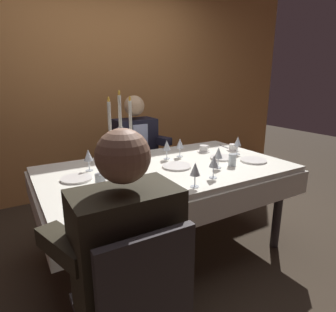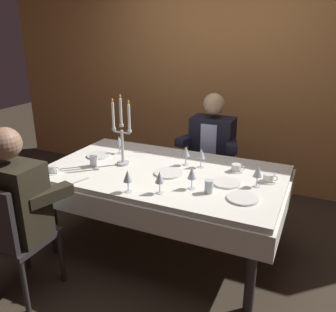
{
  "view_description": "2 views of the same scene",
  "coord_description": "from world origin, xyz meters",
  "px_view_note": "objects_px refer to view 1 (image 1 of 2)",
  "views": [
    {
      "loc": [
        -1.08,
        -1.84,
        1.42
      ],
      "look_at": [
        0.06,
        0.08,
        0.8
      ],
      "focal_mm": 30.54,
      "sensor_mm": 36.0,
      "label": 1
    },
    {
      "loc": [
        1.12,
        -2.38,
        1.82
      ],
      "look_at": [
        -0.01,
        0.1,
        0.83
      ],
      "focal_mm": 37.43,
      "sensor_mm": 36.0,
      "label": 2
    }
  ],
  "objects_px": {
    "dinner_plate_0": "(77,178)",
    "dinner_plate_3": "(177,166)",
    "coffee_cup_0": "(78,205)",
    "coffee_cup_1": "(204,149)",
    "wine_glass_5": "(238,142)",
    "water_tumbler_0": "(232,160)",
    "water_tumbler_1": "(100,180)",
    "wine_glass_6": "(167,146)",
    "wine_glass_2": "(214,162)",
    "wine_glass_0": "(195,170)",
    "dining_table": "(167,181)",
    "dinner_plate_1": "(222,158)",
    "wine_glass_4": "(218,153)",
    "dinner_plate_2": "(254,160)",
    "candelabra": "(121,142)",
    "wine_glass_1": "(88,156)",
    "wine_glass_3": "(180,144)",
    "seated_diner_1": "(135,144)",
    "coffee_cup_2": "(233,148)",
    "seated_diner_0": "(128,251)"
  },
  "relations": [
    {
      "from": "dinner_plate_0",
      "to": "dinner_plate_3",
      "type": "xyz_separation_m",
      "value": [
        0.74,
        -0.11,
        0.0
      ]
    },
    {
      "from": "coffee_cup_0",
      "to": "coffee_cup_1",
      "type": "distance_m",
      "value": 1.47
    },
    {
      "from": "wine_glass_5",
      "to": "water_tumbler_0",
      "type": "distance_m",
      "value": 0.38
    },
    {
      "from": "water_tumbler_1",
      "to": "wine_glass_6",
      "type": "bearing_deg",
      "value": 26.08
    },
    {
      "from": "wine_glass_2",
      "to": "wine_glass_0",
      "type": "bearing_deg",
      "value": -160.89
    },
    {
      "from": "dining_table",
      "to": "wine_glass_6",
      "type": "relative_size",
      "value": 11.83
    },
    {
      "from": "dinner_plate_3",
      "to": "water_tumbler_0",
      "type": "height_order",
      "value": "water_tumbler_0"
    },
    {
      "from": "water_tumbler_0",
      "to": "coffee_cup_1",
      "type": "relative_size",
      "value": 0.72
    },
    {
      "from": "wine_glass_0",
      "to": "water_tumbler_1",
      "type": "height_order",
      "value": "wine_glass_0"
    },
    {
      "from": "dining_table",
      "to": "water_tumbler_0",
      "type": "xyz_separation_m",
      "value": [
        0.46,
        -0.24,
        0.17
      ]
    },
    {
      "from": "water_tumbler_1",
      "to": "dinner_plate_1",
      "type": "bearing_deg",
      "value": 5.58
    },
    {
      "from": "wine_glass_4",
      "to": "dinner_plate_2",
      "type": "bearing_deg",
      "value": -2.11
    },
    {
      "from": "candelabra",
      "to": "dinner_plate_3",
      "type": "xyz_separation_m",
      "value": [
        0.44,
        -0.03,
        -0.24
      ]
    },
    {
      "from": "dinner_plate_0",
      "to": "wine_glass_5",
      "type": "distance_m",
      "value": 1.43
    },
    {
      "from": "dinner_plate_1",
      "to": "water_tumbler_0",
      "type": "xyz_separation_m",
      "value": [
        -0.07,
        -0.2,
        0.04
      ]
    },
    {
      "from": "dining_table",
      "to": "dinner_plate_3",
      "type": "distance_m",
      "value": 0.15
    },
    {
      "from": "wine_glass_1",
      "to": "wine_glass_4",
      "type": "xyz_separation_m",
      "value": [
        0.88,
        -0.44,
        0.0
      ]
    },
    {
      "from": "wine_glass_3",
      "to": "dining_table",
      "type": "bearing_deg",
      "value": -142.0
    },
    {
      "from": "dining_table",
      "to": "wine_glass_4",
      "type": "xyz_separation_m",
      "value": [
        0.33,
        -0.23,
        0.24
      ]
    },
    {
      "from": "candelabra",
      "to": "wine_glass_0",
      "type": "xyz_separation_m",
      "value": [
        0.31,
        -0.44,
        -0.13
      ]
    },
    {
      "from": "wine_glass_4",
      "to": "seated_diner_1",
      "type": "relative_size",
      "value": 0.13
    },
    {
      "from": "wine_glass_0",
      "to": "seated_diner_1",
      "type": "distance_m",
      "value": 1.36
    },
    {
      "from": "wine_glass_6",
      "to": "water_tumbler_0",
      "type": "bearing_deg",
      "value": -51.36
    },
    {
      "from": "wine_glass_2",
      "to": "wine_glass_5",
      "type": "height_order",
      "value": "same"
    },
    {
      "from": "coffee_cup_1",
      "to": "seated_diner_1",
      "type": "bearing_deg",
      "value": 121.75
    },
    {
      "from": "wine_glass_4",
      "to": "wine_glass_5",
      "type": "height_order",
      "value": "same"
    },
    {
      "from": "candelabra",
      "to": "dinner_plate_1",
      "type": "relative_size",
      "value": 2.82
    },
    {
      "from": "wine_glass_1",
      "to": "wine_glass_5",
      "type": "bearing_deg",
      "value": -9.22
    },
    {
      "from": "wine_glass_0",
      "to": "coffee_cup_0",
      "type": "height_order",
      "value": "wine_glass_0"
    },
    {
      "from": "dining_table",
      "to": "wine_glass_1",
      "type": "bearing_deg",
      "value": 159.04
    },
    {
      "from": "dinner_plate_2",
      "to": "coffee_cup_2",
      "type": "bearing_deg",
      "value": 73.54
    },
    {
      "from": "water_tumbler_1",
      "to": "seated_diner_1",
      "type": "relative_size",
      "value": 0.07
    },
    {
      "from": "wine_glass_3",
      "to": "wine_glass_6",
      "type": "height_order",
      "value": "same"
    },
    {
      "from": "dinner_plate_2",
      "to": "wine_glass_6",
      "type": "distance_m",
      "value": 0.74
    },
    {
      "from": "dinner_plate_2",
      "to": "wine_glass_1",
      "type": "bearing_deg",
      "value": 160.16
    },
    {
      "from": "wine_glass_0",
      "to": "dinner_plate_0",
      "type": "bearing_deg",
      "value": 139.54
    },
    {
      "from": "seated_diner_0",
      "to": "wine_glass_5",
      "type": "bearing_deg",
      "value": 31.43
    },
    {
      "from": "dinner_plate_2",
      "to": "coffee_cup_0",
      "type": "xyz_separation_m",
      "value": [
        -1.49,
        -0.17,
        0.02
      ]
    },
    {
      "from": "dinner_plate_2",
      "to": "wine_glass_6",
      "type": "height_order",
      "value": "wine_glass_6"
    },
    {
      "from": "coffee_cup_0",
      "to": "dinner_plate_3",
      "type": "bearing_deg",
      "value": 22.91
    },
    {
      "from": "dinner_plate_2",
      "to": "seated_diner_1",
      "type": "bearing_deg",
      "value": 116.9
    },
    {
      "from": "wine_glass_1",
      "to": "seated_diner_1",
      "type": "bearing_deg",
      "value": 44.78
    },
    {
      "from": "coffee_cup_0",
      "to": "wine_glass_3",
      "type": "bearing_deg",
      "value": 30.11
    },
    {
      "from": "wine_glass_6",
      "to": "dining_table",
      "type": "bearing_deg",
      "value": -120.62
    },
    {
      "from": "dining_table",
      "to": "dinner_plate_2",
      "type": "distance_m",
      "value": 0.75
    },
    {
      "from": "candelabra",
      "to": "wine_glass_0",
      "type": "distance_m",
      "value": 0.56
    },
    {
      "from": "wine_glass_4",
      "to": "coffee_cup_2",
      "type": "distance_m",
      "value": 0.6
    },
    {
      "from": "wine_glass_2",
      "to": "wine_glass_6",
      "type": "xyz_separation_m",
      "value": [
        -0.04,
        0.58,
        0.0
      ]
    },
    {
      "from": "coffee_cup_2",
      "to": "seated_diner_0",
      "type": "relative_size",
      "value": 0.11
    },
    {
      "from": "coffee_cup_0",
      "to": "coffee_cup_1",
      "type": "bearing_deg",
      "value": 25.52
    }
  ]
}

